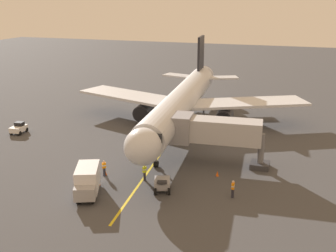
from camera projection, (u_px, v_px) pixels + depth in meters
The scene contains 13 objects.
ground_plane at pixel (175, 128), 57.39m from camera, with size 220.00×220.00×0.00m, color #424244.
apron_lead_in_line at pixel (168, 144), 51.30m from camera, with size 0.24×40.00×0.01m, color yellow.
airplane at pixel (182, 101), 55.77m from camera, with size 34.69×40.35×11.50m.
jet_bridge at pixel (209, 131), 44.19m from camera, with size 11.50×3.74×5.40m.
ground_crew_marshaller at pixel (233, 189), 37.21m from camera, with size 0.26×0.40×1.71m.
ground_crew_wing_walker at pixel (104, 168), 41.76m from camera, with size 0.46×0.46×1.71m.
ground_crew_loader at pixel (145, 172), 40.76m from camera, with size 0.37×0.46×1.71m.
belt_loader_near_nose at pixel (162, 184), 38.64m from camera, with size 2.61×4.72×2.32m.
box_truck_portside at pixel (87, 181), 37.69m from camera, with size 3.53×5.00×2.62m.
tug_starboard_side at pixel (19, 128), 55.07m from camera, with size 1.72×2.41×1.50m.
safety_cone_nose_left at pixel (99, 183), 39.87m from camera, with size 0.32×0.32×0.55m, color #F2590F.
safety_cone_nose_right at pixel (217, 174), 41.91m from camera, with size 0.32×0.32×0.55m, color #F2590F.
safety_cone_wing_port at pixel (105, 172), 42.17m from camera, with size 0.32×0.32×0.55m, color #F2590F.
Camera 1 is at (-16.32, 52.12, 17.67)m, focal length 43.34 mm.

